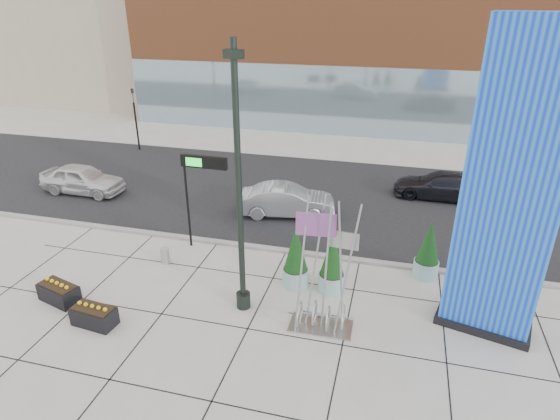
% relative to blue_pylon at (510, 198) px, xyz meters
% --- Properties ---
extents(ground, '(160.00, 160.00, 0.00)m').
position_rel_blue_pylon_xyz_m(ground, '(-8.17, -1.00, -4.47)').
color(ground, '#9E9991').
rests_on(ground, ground).
extents(street_asphalt, '(80.00, 12.00, 0.02)m').
position_rel_blue_pylon_xyz_m(street_asphalt, '(-8.17, 9.00, -4.46)').
color(street_asphalt, black).
rests_on(street_asphalt, ground).
extents(curb_edge, '(80.00, 0.30, 0.12)m').
position_rel_blue_pylon_xyz_m(curb_edge, '(-8.17, 3.00, -4.41)').
color(curb_edge, gray).
rests_on(curb_edge, ground).
extents(tower_podium, '(34.00, 10.00, 11.00)m').
position_rel_blue_pylon_xyz_m(tower_podium, '(-7.17, 26.00, 1.03)').
color(tower_podium, '#98502C').
rests_on(tower_podium, ground).
extents(tower_glass_front, '(34.00, 0.60, 5.00)m').
position_rel_blue_pylon_xyz_m(tower_glass_front, '(-7.17, 21.20, -1.97)').
color(tower_glass_front, '#8CA5B2').
rests_on(tower_glass_front, ground).
extents(blue_pylon, '(2.99, 1.89, 9.25)m').
position_rel_blue_pylon_xyz_m(blue_pylon, '(0.00, 0.00, 0.00)').
color(blue_pylon, '#0D36C8').
rests_on(blue_pylon, ground).
extents(lamp_post, '(0.56, 0.47, 8.61)m').
position_rel_blue_pylon_xyz_m(lamp_post, '(-7.67, -0.93, -0.95)').
color(lamp_post, black).
rests_on(lamp_post, ground).
extents(public_art_sculpture, '(2.00, 1.03, 4.50)m').
position_rel_blue_pylon_xyz_m(public_art_sculpture, '(-4.94, -1.32, -3.29)').
color(public_art_sculpture, '#ACAFB1').
rests_on(public_art_sculpture, ground).
extents(concrete_bollard, '(0.34, 0.34, 0.65)m').
position_rel_blue_pylon_xyz_m(concrete_bollard, '(-11.54, 1.00, -4.14)').
color(concrete_bollard, gray).
rests_on(concrete_bollard, ground).
extents(overhead_street_sign, '(1.89, 0.22, 4.00)m').
position_rel_blue_pylon_xyz_m(overhead_street_sign, '(-10.49, 2.56, -1.03)').
color(overhead_street_sign, black).
rests_on(overhead_street_sign, ground).
extents(round_planter_east, '(0.92, 0.92, 2.30)m').
position_rel_blue_pylon_xyz_m(round_planter_east, '(-1.70, 2.60, -3.38)').
color(round_planter_east, '#89B9B3').
rests_on(round_planter_east, ground).
extents(round_planter_mid, '(0.93, 0.93, 2.33)m').
position_rel_blue_pylon_xyz_m(round_planter_mid, '(-4.97, 0.80, -3.36)').
color(round_planter_mid, '#89B9B3').
rests_on(round_planter_mid, ground).
extents(round_planter_west, '(0.95, 0.95, 2.38)m').
position_rel_blue_pylon_xyz_m(round_planter_west, '(-6.27, 0.80, -3.34)').
color(round_planter_west, '#89B9B3').
rests_on(round_planter_west, ground).
extents(box_planter_north, '(1.45, 0.84, 0.76)m').
position_rel_blue_pylon_xyz_m(box_planter_north, '(-11.97, -3.00, -4.12)').
color(box_planter_north, black).
rests_on(box_planter_north, ground).
extents(box_planter_south, '(1.57, 1.08, 0.79)m').
position_rel_blue_pylon_xyz_m(box_planter_south, '(-13.89, -2.20, -4.11)').
color(box_planter_south, black).
rests_on(box_planter_south, ground).
extents(car_white_west, '(4.46, 1.86, 1.51)m').
position_rel_blue_pylon_xyz_m(car_white_west, '(-19.08, 6.45, -3.71)').
color(car_white_west, silver).
rests_on(car_white_west, ground).
extents(car_silver_mid, '(4.68, 2.37, 1.47)m').
position_rel_blue_pylon_xyz_m(car_silver_mid, '(-7.98, 6.46, -3.73)').
color(car_silver_mid, '#94969B').
rests_on(car_silver_mid, ground).
extents(car_dark_east, '(4.70, 2.01, 1.35)m').
position_rel_blue_pylon_xyz_m(car_dark_east, '(-0.85, 10.49, -3.79)').
color(car_dark_east, black).
rests_on(car_dark_east, ground).
extents(traffic_signal, '(0.15, 0.18, 4.10)m').
position_rel_blue_pylon_xyz_m(traffic_signal, '(-20.17, 14.00, -2.17)').
color(traffic_signal, black).
rests_on(traffic_signal, ground).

